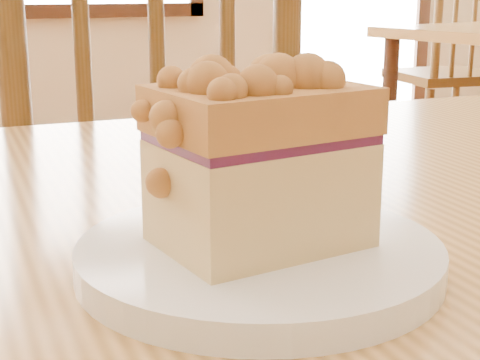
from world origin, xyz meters
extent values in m
cube|color=#391B0F|center=(0.30, 3.97, 0.76)|extent=(1.76, 0.06, 0.08)
cube|color=tan|center=(0.03, 0.06, 0.73)|extent=(1.11, 0.75, 0.04)
cube|color=#583B18|center=(-0.02, 0.75, 0.50)|extent=(0.50, 0.50, 0.04)
cylinder|color=#583B18|center=(0.18, 0.93, 0.23)|extent=(0.04, 0.04, 0.48)
cylinder|color=#583B18|center=(-0.19, 0.95, 0.23)|extent=(0.04, 0.04, 0.48)
cylinder|color=#583B18|center=(0.16, 0.53, 0.76)|extent=(0.04, 0.04, 0.51)
cylinder|color=#583B18|center=(-0.22, 0.55, 0.76)|extent=(0.04, 0.04, 0.51)
cylinder|color=#583B18|center=(0.07, 0.53, 0.74)|extent=(0.02, 0.02, 0.44)
cylinder|color=#583B18|center=(-0.03, 0.54, 0.74)|extent=(0.02, 0.02, 0.44)
cylinder|color=#583B18|center=(-0.13, 0.55, 0.74)|extent=(0.02, 0.02, 0.44)
cylinder|color=#391B0F|center=(1.32, 2.04, 0.35)|extent=(0.06, 0.06, 0.71)
cube|color=#583B18|center=(1.92, 2.49, 0.48)|extent=(0.49, 0.49, 0.04)
cylinder|color=#583B18|center=(2.11, 2.66, 0.22)|extent=(0.04, 0.04, 0.46)
cylinder|color=#583B18|center=(1.75, 2.69, 0.22)|extent=(0.04, 0.04, 0.46)
cylinder|color=#583B18|center=(1.72, 2.33, 0.22)|extent=(0.04, 0.04, 0.46)
cylinder|color=#583B18|center=(1.72, 2.31, 0.73)|extent=(0.04, 0.04, 0.49)
cylinder|color=#583B18|center=(1.90, 2.29, 0.72)|extent=(0.02, 0.02, 0.43)
cylinder|color=#583B18|center=(1.80, 2.30, 0.72)|extent=(0.02, 0.02, 0.43)
cylinder|color=white|center=(-0.14, -0.08, 0.76)|extent=(0.21, 0.21, 0.02)
cylinder|color=white|center=(-0.14, -0.08, 0.75)|extent=(0.14, 0.14, 0.01)
cube|color=tan|center=(-0.14, -0.08, 0.80)|extent=(0.12, 0.10, 0.06)
cube|color=#481435|center=(-0.14, -0.08, 0.83)|extent=(0.12, 0.10, 0.01)
cube|color=#AE7936|center=(-0.14, -0.08, 0.84)|extent=(0.12, 0.10, 0.03)
sphere|color=#AE7936|center=(-0.13, -0.08, 0.86)|extent=(0.02, 0.02, 0.02)
sphere|color=#AE7936|center=(-0.15, -0.10, 0.86)|extent=(0.02, 0.02, 0.02)
sphere|color=#AE7936|center=(-0.15, -0.06, 0.86)|extent=(0.01, 0.01, 0.01)
sphere|color=#AE7936|center=(-0.16, -0.09, 0.86)|extent=(0.02, 0.02, 0.02)
sphere|color=#AE7936|center=(-0.17, -0.11, 0.86)|extent=(0.03, 0.03, 0.03)
sphere|color=#AE7936|center=(-0.14, -0.07, 0.86)|extent=(0.02, 0.02, 0.02)
sphere|color=#AE7936|center=(-0.15, -0.08, 0.86)|extent=(0.02, 0.02, 0.02)
sphere|color=#AE7936|center=(-0.14, -0.07, 0.86)|extent=(0.02, 0.02, 0.02)
sphere|color=#AE7936|center=(-0.15, -0.11, 0.86)|extent=(0.01, 0.01, 0.01)
sphere|color=#AE7936|center=(-0.11, -0.10, 0.86)|extent=(0.02, 0.02, 0.02)
sphere|color=#AE7936|center=(-0.11, -0.08, 0.86)|extent=(0.02, 0.02, 0.02)
sphere|color=#AE7936|center=(-0.15, -0.05, 0.86)|extent=(0.01, 0.01, 0.01)
sphere|color=#AE7936|center=(-0.14, -0.10, 0.86)|extent=(0.01, 0.01, 0.01)
sphere|color=#AE7936|center=(-0.15, -0.05, 0.86)|extent=(0.02, 0.02, 0.02)
sphere|color=#AE7936|center=(-0.12, -0.07, 0.86)|extent=(0.02, 0.02, 0.02)
sphere|color=#AE7936|center=(-0.10, -0.05, 0.86)|extent=(0.01, 0.01, 0.01)
sphere|color=#AE7936|center=(-0.11, -0.09, 0.86)|extent=(0.01, 0.01, 0.01)
sphere|color=#AE7936|center=(-0.15, -0.07, 0.86)|extent=(0.01, 0.01, 0.01)
sphere|color=#AE7936|center=(-0.13, -0.09, 0.86)|extent=(0.02, 0.02, 0.02)
sphere|color=#AE7936|center=(-0.11, -0.05, 0.86)|extent=(0.01, 0.01, 0.01)
sphere|color=#AE7936|center=(-0.20, -0.07, 0.83)|extent=(0.02, 0.02, 0.02)
sphere|color=#AE7936|center=(-0.20, -0.08, 0.82)|extent=(0.02, 0.02, 0.02)
sphere|color=#AE7936|center=(-0.20, -0.09, 0.81)|extent=(0.02, 0.02, 0.02)
sphere|color=#AE7936|center=(-0.20, -0.07, 0.82)|extent=(0.01, 0.01, 0.01)
sphere|color=#AE7936|center=(-0.20, -0.08, 0.83)|extent=(0.01, 0.01, 0.01)
camera|label=1|loc=(-0.29, -0.44, 0.91)|focal=55.00mm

